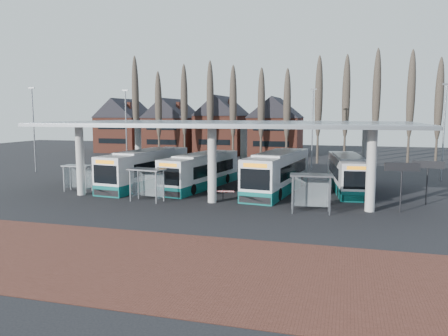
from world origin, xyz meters
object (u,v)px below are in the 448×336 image
(shelter_2, at_px, (311,185))
(shelter_0, at_px, (78,172))
(shelter_1, at_px, (148,177))
(bus_0, at_px, (146,169))
(bus_3, at_px, (348,174))
(bus_1, at_px, (201,171))
(bus_2, at_px, (278,173))

(shelter_2, bearing_deg, shelter_0, 166.20)
(shelter_0, bearing_deg, shelter_1, -17.60)
(bus_0, bearing_deg, bus_3, 15.09)
(bus_0, xyz_separation_m, shelter_2, (16.53, -7.44, 0.36))
(bus_3, height_order, shelter_2, bus_3)
(shelter_0, height_order, shelter_1, shelter_1)
(bus_0, xyz_separation_m, shelter_0, (-4.62, -4.44, 0.09))
(bus_0, relative_size, bus_1, 1.07)
(bus_2, relative_size, bus_3, 1.11)
(bus_0, bearing_deg, bus_1, 13.24)
(shelter_2, bearing_deg, bus_0, 150.03)
(bus_1, relative_size, shelter_0, 4.61)
(bus_3, distance_m, shelter_0, 24.80)
(bus_2, relative_size, shelter_1, 4.38)
(bus_3, bearing_deg, shelter_1, -155.25)
(bus_2, relative_size, shelter_2, 4.24)
(shelter_0, bearing_deg, shelter_2, -9.11)
(shelter_1, relative_size, shelter_2, 0.97)
(shelter_2, bearing_deg, bus_2, 108.62)
(bus_3, xyz_separation_m, shelter_1, (-15.60, -9.80, 0.40))
(shelter_1, bearing_deg, bus_1, 83.01)
(shelter_2, bearing_deg, bus_1, 137.96)
(bus_3, bearing_deg, bus_2, -165.70)
(bus_3, bearing_deg, bus_1, -177.81)
(bus_1, xyz_separation_m, bus_3, (13.56, 2.28, -0.01))
(bus_2, bearing_deg, bus_0, -170.77)
(bus_0, height_order, bus_2, bus_2)
(shelter_1, height_order, shelter_2, shelter_2)
(bus_1, xyz_separation_m, bus_2, (7.44, -0.15, 0.16))
(bus_1, distance_m, shelter_2, 13.71)
(shelter_1, bearing_deg, shelter_2, 5.57)
(shelter_1, bearing_deg, shelter_0, 171.63)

